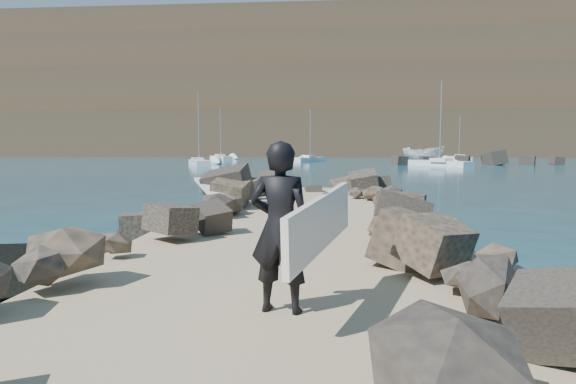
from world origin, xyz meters
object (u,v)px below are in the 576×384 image
object	(u,v)px
surfboard_resting	(215,194)
sailboat_e	(221,158)
surfer_with_board	(286,227)
boat_imported	(423,154)

from	to	relation	value
surfboard_resting	sailboat_e	bearing A→B (deg)	73.39
surfer_with_board	sailboat_e	size ratio (longest dim) A/B	0.27
surfboard_resting	boat_imported	world-z (taller)	boat_imported
boat_imported	sailboat_e	world-z (taller)	sailboat_e
surfboard_resting	sailboat_e	distance (m)	71.37
surfboard_resting	boat_imported	distance (m)	60.54
sailboat_e	surfboard_resting	bearing A→B (deg)	-77.62
surfer_with_board	sailboat_e	world-z (taller)	sailboat_e
boat_imported	surfer_with_board	world-z (taller)	surfer_with_board
surfboard_resting	boat_imported	size ratio (longest dim) A/B	0.42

